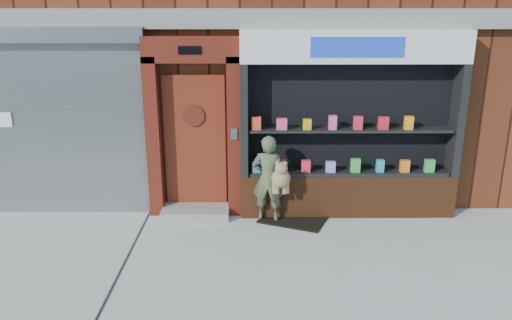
{
  "coord_description": "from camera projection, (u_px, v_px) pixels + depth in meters",
  "views": [
    {
      "loc": [
        0.19,
        -5.93,
        3.32
      ],
      "look_at": [
        0.24,
        1.0,
        1.19
      ],
      "focal_mm": 35.0,
      "sensor_mm": 36.0,
      "label": 1
    }
  ],
  "objects": [
    {
      "name": "ground",
      "position": [
        239.0,
        267.0,
        6.64
      ],
      "size": [
        80.0,
        80.0,
        0.0
      ],
      "primitive_type": "plane",
      "color": "#9E9E99",
      "rests_on": "ground"
    },
    {
      "name": "shutter_bay",
      "position": [
        53.0,
        112.0,
        7.96
      ],
      "size": [
        3.1,
        0.3,
        3.04
      ],
      "color": "gray",
      "rests_on": "ground"
    },
    {
      "name": "red_door_bay",
      "position": [
        194.0,
        128.0,
        7.99
      ],
      "size": [
        1.52,
        0.58,
        2.9
      ],
      "color": "#4D150D",
      "rests_on": "ground"
    },
    {
      "name": "pharmacy_bay",
      "position": [
        350.0,
        134.0,
        7.98
      ],
      "size": [
        3.5,
        0.41,
        3.0
      ],
      "color": "#622F17",
      "rests_on": "ground"
    },
    {
      "name": "woman",
      "position": [
        270.0,
        178.0,
        7.89
      ],
      "size": [
        0.63,
        0.54,
        1.42
      ],
      "color": "#4A5336",
      "rests_on": "ground"
    },
    {
      "name": "doormat",
      "position": [
        293.0,
        219.0,
        8.13
      ],
      "size": [
        1.21,
        1.05,
        0.03
      ],
      "primitive_type": "cube",
      "rotation": [
        0.0,
        0.0,
        -0.4
      ],
      "color": "black",
      "rests_on": "ground"
    }
  ]
}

